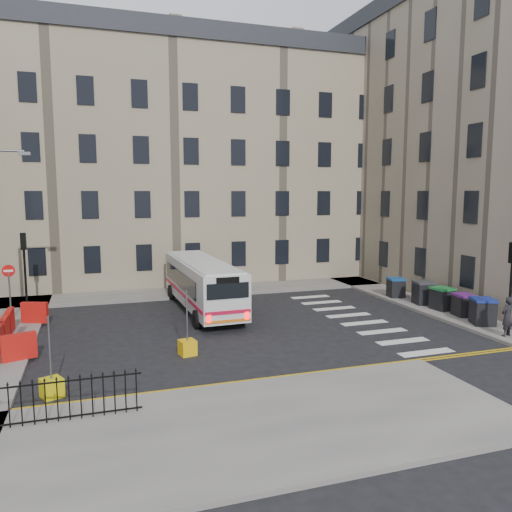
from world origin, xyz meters
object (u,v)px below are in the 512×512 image
bus (202,282)px  wheelie_bin_e (396,287)px  wheelie_bin_a (483,311)px  bollard_chevron (52,388)px  pedestrian (507,317)px  bollard_yellow (187,348)px  wheelie_bin_d (424,292)px  wheelie_bin_b (463,305)px  wheelie_bin_c (442,298)px

bus → wheelie_bin_e: size_ratio=8.35×
wheelie_bin_a → bollard_chevron: 18.98m
pedestrian → bollard_chevron: bearing=-11.0°
wheelie_bin_e → pedestrian: size_ratio=0.69×
bus → wheelie_bin_a: bearing=-33.7°
bus → bollard_yellow: bearing=-108.1°
wheelie_bin_d → bollard_yellow: 14.75m
bollard_yellow → bollard_chevron: 5.49m
wheelie_bin_d → bollard_yellow: size_ratio=2.26×
wheelie_bin_d → wheelie_bin_e: wheelie_bin_d is taller
bus → wheelie_bin_b: bearing=-27.3°
wheelie_bin_a → wheelie_bin_e: 6.70m
bus → bollard_chevron: bus is taller
wheelie_bin_d → pedestrian: 6.51m
bollard_chevron → wheelie_bin_d: bearing=20.1°
wheelie_bin_c → wheelie_bin_a: bearing=-96.5°
bus → bollard_yellow: (-2.13, -7.15, -1.24)m
wheelie_bin_c → pedestrian: pedestrian is taller
wheelie_bin_e → pedestrian: 8.61m
wheelie_bin_e → bus: bearing=-171.6°
wheelie_bin_b → wheelie_bin_c: bearing=105.3°
wheelie_bin_c → wheelie_bin_e: bearing=93.2°
wheelie_bin_b → bollard_chevron: wheelie_bin_b is taller
wheelie_bin_c → bollard_yellow: (-14.19, -2.73, -0.45)m
bus → pedestrian: (11.46, -9.42, -0.53)m
pedestrian → bollard_yellow: (-13.58, 2.27, -0.72)m
bus → wheelie_bin_d: 12.37m
wheelie_bin_a → pedestrian: 1.98m
wheelie_bin_c → pedestrian: (-0.60, -5.00, 0.27)m
wheelie_bin_a → wheelie_bin_c: 3.09m
pedestrian → bollard_chevron: 18.38m
bollard_yellow → bollard_chevron: same height
pedestrian → bollard_chevron: (-18.37, -0.44, -0.72)m
wheelie_bin_d → bus: bearing=179.6°
bus → pedestrian: size_ratio=5.72×
wheelie_bin_d → wheelie_bin_e: (-0.38, 2.11, -0.07)m
bollard_chevron → pedestrian: bearing=1.4°
wheelie_bin_d → bollard_yellow: (-14.13, -4.22, -0.49)m
bus → bollard_chevron: bearing=-126.6°
wheelie_bin_d → bollard_chevron: 20.14m
wheelie_bin_b → wheelie_bin_a: bearing=-89.5°
wheelie_bin_c → bollard_chevron: bearing=-167.8°
bus → bollard_chevron: size_ratio=16.55×
wheelie_bin_b → bollard_chevron: 19.51m
bus → wheelie_bin_e: bearing=-5.5°
wheelie_bin_b → wheelie_bin_e: (-0.57, 5.07, 0.00)m
wheelie_bin_a → wheelie_bin_c: bearing=110.0°
wheelie_bin_c → bollard_chevron: size_ratio=1.99×
bollard_yellow → bollard_chevron: (-4.78, -2.71, 0.00)m
wheelie_bin_a → wheelie_bin_c: (0.15, 3.09, -0.03)m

